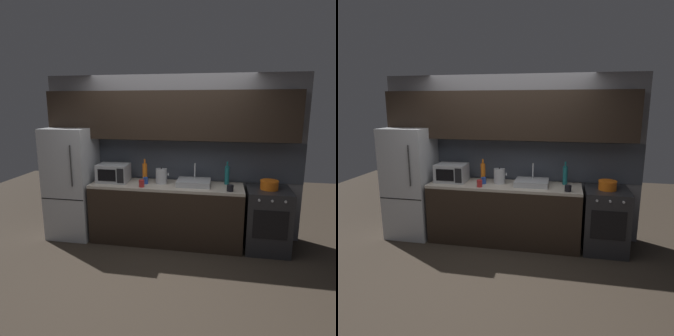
{
  "view_description": "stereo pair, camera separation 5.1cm",
  "coord_description": "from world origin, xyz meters",
  "views": [
    {
      "loc": [
        0.8,
        -3.28,
        2.06
      ],
      "look_at": [
        0.03,
        0.9,
        1.15
      ],
      "focal_mm": 31.87,
      "sensor_mm": 36.0,
      "label": 1
    },
    {
      "loc": [
        0.85,
        -3.27,
        2.06
      ],
      "look_at": [
        0.03,
        0.9,
        1.15
      ],
      "focal_mm": 31.87,
      "sensor_mm": 36.0,
      "label": 2
    }
  ],
  "objects": [
    {
      "name": "mug_blue",
      "position": [
        -0.31,
        0.88,
        0.95
      ],
      "size": [
        0.07,
        0.07,
        0.1
      ],
      "primitive_type": "cylinder",
      "color": "#234299",
      "rests_on": "counter_run"
    },
    {
      "name": "wine_bottle_teal",
      "position": [
        0.88,
        1.07,
        1.04
      ],
      "size": [
        0.07,
        0.07,
        0.34
      ],
      "color": "#19666B",
      "rests_on": "counter_run"
    },
    {
      "name": "microwave",
      "position": [
        -0.82,
        0.92,
        1.04
      ],
      "size": [
        0.46,
        0.35,
        0.27
      ],
      "color": "#A8AAAF",
      "rests_on": "counter_run"
    },
    {
      "name": "mug_dark",
      "position": [
        0.92,
        0.7,
        0.94
      ],
      "size": [
        0.09,
        0.09,
        0.09
      ],
      "primitive_type": "cylinder",
      "color": "black",
      "rests_on": "counter_run"
    },
    {
      "name": "kettle",
      "position": [
        -0.08,
        0.94,
        1.01
      ],
      "size": [
        0.2,
        0.17,
        0.24
      ],
      "color": "#B7BABF",
      "rests_on": "counter_run"
    },
    {
      "name": "wine_bottle_orange",
      "position": [
        -0.36,
        1.02,
        1.04
      ],
      "size": [
        0.07,
        0.07,
        0.34
      ],
      "color": "orange",
      "rests_on": "counter_run"
    },
    {
      "name": "back_wall",
      "position": [
        0.0,
        1.2,
        1.55
      ],
      "size": [
        3.98,
        0.44,
        2.5
      ],
      "color": "slate",
      "rests_on": "ground"
    },
    {
      "name": "mug_red",
      "position": [
        -0.32,
        0.69,
        0.95
      ],
      "size": [
        0.08,
        0.08,
        0.1
      ],
      "primitive_type": "cylinder",
      "color": "#A82323",
      "rests_on": "counter_run"
    },
    {
      "name": "oven_range",
      "position": [
        1.46,
        0.9,
        0.45
      ],
      "size": [
        0.6,
        0.62,
        0.9
      ],
      "color": "#232326",
      "rests_on": "ground"
    },
    {
      "name": "refrigerator",
      "position": [
        -1.5,
        0.9,
        0.86
      ],
      "size": [
        0.68,
        0.69,
        1.71
      ],
      "color": "#B7BABF",
      "rests_on": "ground"
    },
    {
      "name": "counter_run",
      "position": [
        0.0,
        0.9,
        0.45
      ],
      "size": [
        2.24,
        0.6,
        0.9
      ],
      "color": "black",
      "rests_on": "ground"
    },
    {
      "name": "cooking_pot",
      "position": [
        1.46,
        0.9,
        0.96
      ],
      "size": [
        0.25,
        0.25,
        0.13
      ],
      "color": "orange",
      "rests_on": "oven_range"
    },
    {
      "name": "ground_plane",
      "position": [
        0.0,
        0.0,
        0.0
      ],
      "size": [
        10.0,
        10.0,
        0.0
      ],
      "primitive_type": "plane",
      "color": "#2D261E"
    },
    {
      "name": "sink_basin",
      "position": [
        0.41,
        0.93,
        0.94
      ],
      "size": [
        0.48,
        0.38,
        0.3
      ],
      "color": "#ADAFB5",
      "rests_on": "counter_run"
    }
  ]
}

